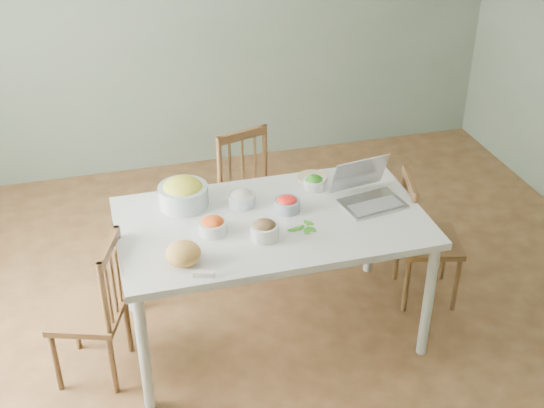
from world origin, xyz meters
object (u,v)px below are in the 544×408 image
object	(u,v)px
chair_left	(87,310)
laptop	(374,187)
chair_far	(256,203)
bowl_squash	(183,192)
dining_table	(272,277)
bread_boule	(183,253)
chair_right	(430,239)

from	to	relation	value
chair_left	laptop	distance (m)	1.74
chair_far	bowl_squash	xyz separation A→B (m)	(-0.55, -0.47, 0.43)
dining_table	bread_boule	size ratio (longest dim) A/B	9.56
bread_boule	laptop	xyz separation A→B (m)	(1.15, 0.28, 0.06)
dining_table	chair_right	world-z (taller)	chair_right
chair_left	chair_right	size ratio (longest dim) A/B	1.00
dining_table	bowl_squash	distance (m)	0.73
chair_far	bread_boule	world-z (taller)	chair_far
laptop	bread_boule	bearing A→B (deg)	-175.52
dining_table	chair_far	distance (m)	0.76
chair_left	laptop	bearing A→B (deg)	111.47
chair_far	bread_boule	bearing A→B (deg)	-138.30
bread_boule	laptop	bearing A→B (deg)	13.67
chair_left	chair_far	bearing A→B (deg)	144.49
chair_far	chair_right	bearing A→B (deg)	-51.41
chair_far	laptop	xyz separation A→B (m)	(0.51, -0.76, 0.46)
chair_far	bowl_squash	world-z (taller)	bowl_squash
bread_boule	chair_far	bearing A→B (deg)	58.21
dining_table	bread_boule	bearing A→B (deg)	-152.50
chair_far	chair_right	xyz separation A→B (m)	(0.96, -0.67, -0.03)
bread_boule	dining_table	bearing A→B (deg)	27.50
dining_table	laptop	xyz separation A→B (m)	(0.60, -0.00, 0.52)
dining_table	chair_far	xyz separation A→B (m)	(0.10, 0.75, 0.06)
chair_left	bowl_squash	world-z (taller)	bowl_squash
chair_far	chair_left	xyz separation A→B (m)	(-1.16, -0.81, -0.02)
bread_boule	bowl_squash	bearing A→B (deg)	80.67
chair_far	chair_right	world-z (taller)	chair_far
chair_right	bowl_squash	bearing A→B (deg)	96.39
bread_boule	chair_right	bearing A→B (deg)	12.81
chair_far	laptop	size ratio (longest dim) A/B	2.64
chair_right	bowl_squash	size ratio (longest dim) A/B	3.06
dining_table	chair_left	xyz separation A→B (m)	(-1.07, -0.06, 0.04)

